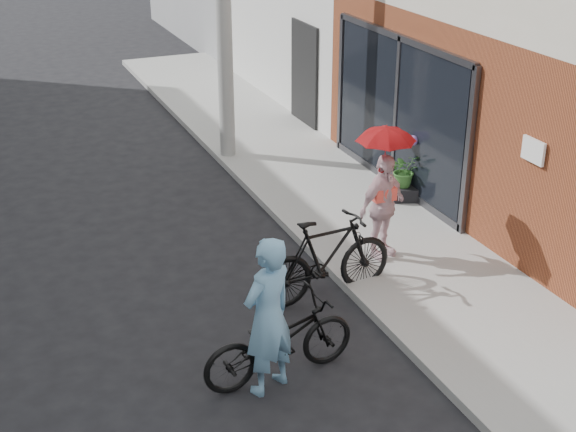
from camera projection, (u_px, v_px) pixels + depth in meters
ground at (308, 337)px, 9.44m from camera, size 80.00×80.00×0.00m
sidewalk at (381, 234)px, 11.83m from camera, size 2.20×24.00×0.12m
curb at (310, 248)px, 11.42m from camera, size 0.12×24.00×0.12m
officer at (268, 316)px, 8.19m from camera, size 0.76×0.65×1.77m
bike_left at (279, 340)px, 8.55m from camera, size 1.81×0.75×0.93m
bike_right at (326, 258)px, 10.06m from camera, size 1.90×0.66×1.12m
kimono_woman at (382, 207)px, 10.78m from camera, size 0.94×0.65×1.48m
parasol at (386, 131)px, 10.34m from camera, size 0.75×0.75×0.66m
planter at (403, 192)px, 12.85m from camera, size 0.54×0.54×0.22m
potted_plant at (404, 170)px, 12.69m from camera, size 0.50×0.43×0.55m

